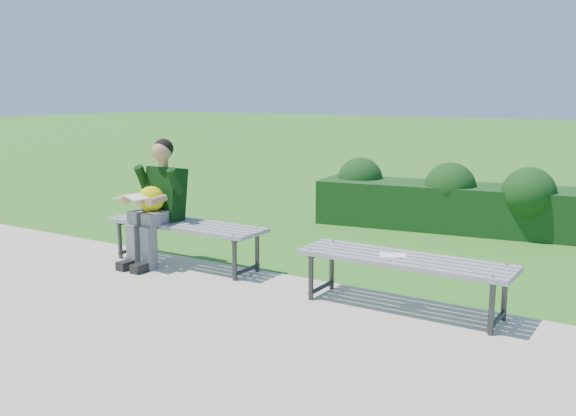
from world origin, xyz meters
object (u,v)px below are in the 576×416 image
object	(u,v)px
bench_right	(404,264)
paper_sheet	(393,255)
seated_boy	(157,199)
bench_left	(186,228)
hedge	(446,200)

from	to	relation	value
bench_right	paper_sheet	xyz separation A→B (m)	(-0.10, 0.00, 0.06)
bench_right	seated_boy	bearing A→B (deg)	179.76
bench_left	seated_boy	distance (m)	0.44
hedge	seated_boy	bearing A→B (deg)	-120.16
paper_sheet	bench_left	bearing A→B (deg)	177.32
hedge	bench_right	distance (m)	3.52
paper_sheet	seated_boy	bearing A→B (deg)	179.75
seated_boy	paper_sheet	bearing A→B (deg)	-0.25
seated_boy	paper_sheet	xyz separation A→B (m)	(2.68, -0.01, -0.24)
hedge	seated_boy	world-z (taller)	seated_boy
bench_left	bench_right	xyz separation A→B (m)	(2.48, -0.11, 0.00)
paper_sheet	hedge	bearing A→B (deg)	101.40
hedge	bench_left	bearing A→B (deg)	-116.93
bench_right	paper_sheet	bearing A→B (deg)	180.00
bench_right	hedge	bearing A→B (deg)	103.00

